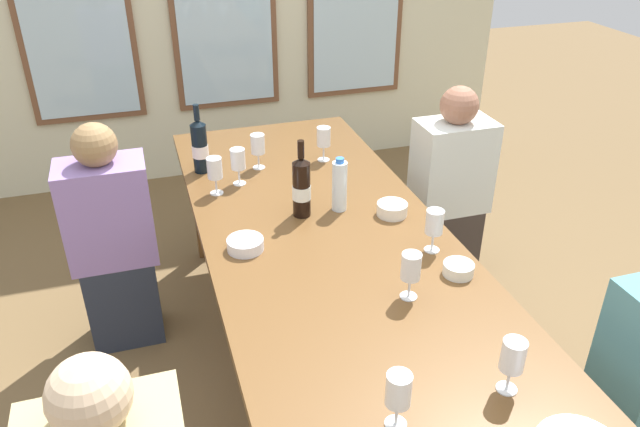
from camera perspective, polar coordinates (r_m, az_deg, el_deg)
The scene contains 18 objects.
ground_plane at distance 2.82m, azimuth 1.59°, elevation -16.62°, with size 12.00×12.00×0.00m, color brown.
dining_table at distance 2.38m, azimuth 1.81°, elevation -5.19°, with size 0.97×2.82×0.74m.
wine_bottle_0 at distance 2.55m, azimuth -1.72°, elevation 2.48°, with size 0.08×0.08×0.34m.
wine_bottle_1 at distance 2.99m, azimuth -11.04°, elevation 6.14°, with size 0.08×0.08×0.34m.
tasting_bowl_1 at distance 2.29m, azimuth 12.66°, elevation -5.03°, with size 0.11×0.11×0.05m, color white.
tasting_bowl_2 at distance 2.62m, azimuth 6.68°, elevation 0.41°, with size 0.13×0.13×0.05m, color white.
tasting_bowl_3 at distance 2.39m, azimuth -6.91°, elevation -2.84°, with size 0.14×0.14×0.05m, color white.
water_bottle at distance 2.60m, azimuth 1.81°, elevation 2.59°, with size 0.06×0.06×0.24m.
wine_glass_0 at distance 2.35m, azimuth 10.53°, elevation -0.86°, with size 0.07×0.07×0.17m.
wine_glass_2 at distance 2.85m, azimuth -7.58°, elevation 4.85°, with size 0.07×0.07×0.17m.
wine_glass_4 at distance 1.81m, azimuth 17.38°, elevation -12.60°, with size 0.07×0.07×0.17m.
wine_glass_5 at distance 1.65m, azimuth 7.25°, elevation -16.03°, with size 0.07×0.07×0.17m.
wine_glass_6 at distance 2.09m, azimuth 8.40°, elevation -4.95°, with size 0.07×0.07×0.17m.
wine_glass_7 at distance 2.77m, azimuth -9.70°, elevation 3.99°, with size 0.07×0.07×0.17m.
wine_glass_9 at distance 2.99m, azimuth -5.77°, elevation 6.33°, with size 0.07×0.07×0.17m.
wine_glass_10 at distance 3.06m, azimuth 0.34°, elevation 6.95°, with size 0.07×0.07×0.17m.
seated_person_0 at distance 2.97m, azimuth -18.53°, elevation -2.70°, with size 0.38×0.24×1.11m.
seated_person_1 at distance 3.30m, azimuth 11.83°, elevation 1.72°, with size 0.38×0.24×1.11m.
Camera 1 is at (-0.65, -1.84, 2.03)m, focal length 34.65 mm.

